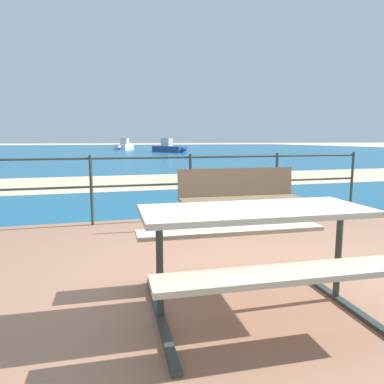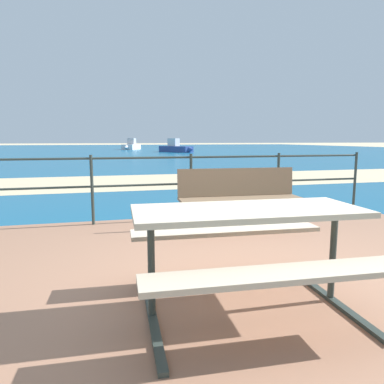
% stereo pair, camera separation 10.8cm
% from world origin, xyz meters
% --- Properties ---
extents(ground_plane, '(240.00, 240.00, 0.00)m').
position_xyz_m(ground_plane, '(0.00, 0.00, 0.00)').
color(ground_plane, beige).
extents(patio_paving, '(6.40, 5.20, 0.06)m').
position_xyz_m(patio_paving, '(0.00, 0.00, 0.03)').
color(patio_paving, '#996B51').
rests_on(patio_paving, ground).
extents(sea_water, '(90.00, 90.00, 0.01)m').
position_xyz_m(sea_water, '(0.00, 40.00, 0.01)').
color(sea_water, '#145B84').
rests_on(sea_water, ground).
extents(beach_strip, '(54.04, 4.64, 0.01)m').
position_xyz_m(beach_strip, '(0.00, 8.05, 0.01)').
color(beach_strip, beige).
rests_on(beach_strip, ground).
extents(picnic_table, '(1.67, 1.35, 0.75)m').
position_xyz_m(picnic_table, '(-0.32, -0.60, 0.63)').
color(picnic_table, '#BCAD93').
rests_on(picnic_table, patio_paving).
extents(park_bench, '(1.70, 0.49, 0.84)m').
position_xyz_m(park_bench, '(0.51, 1.69, 0.57)').
color(park_bench, '#7A6047').
rests_on(park_bench, patio_paving).
extents(railing_fence, '(5.94, 0.04, 1.02)m').
position_xyz_m(railing_fence, '(0.00, 2.39, 0.71)').
color(railing_fence, '#2D3833').
rests_on(railing_fence, patio_paving).
extents(boat_near, '(2.97, 4.61, 1.39)m').
position_xyz_m(boat_near, '(5.96, 32.98, 0.43)').
color(boat_near, '#2D478C').
rests_on(boat_near, sea_water).
extents(boat_mid, '(2.75, 4.16, 1.43)m').
position_xyz_m(boat_mid, '(2.23, 43.55, 0.45)').
color(boat_mid, silver).
rests_on(boat_mid, sea_water).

